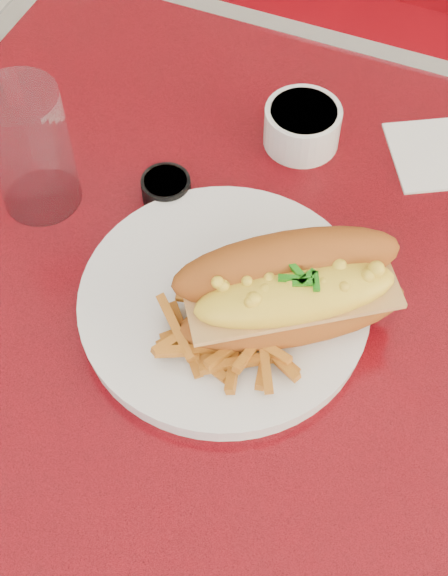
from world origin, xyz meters
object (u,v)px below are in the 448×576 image
at_px(diner_table, 354,388).
at_px(mac_hoagie, 291,290).
at_px(water_tumbler, 30,150).
at_px(sauce_cup_left, 166,188).
at_px(gravy_ramekin, 302,125).
at_px(fork, 296,312).
at_px(dinner_plate, 224,303).

bearing_deg(diner_table, mac_hoagie, -151.62).
height_order(diner_table, water_tumbler, water_tumbler).
bearing_deg(mac_hoagie, sauce_cup_left, 115.19).
distance_m(diner_table, gravy_ramekin, 0.32).
bearing_deg(sauce_cup_left, water_tumbler, -156.89).
distance_m(mac_hoagie, fork, 0.04).
bearing_deg(mac_hoagie, diner_table, -6.49).
distance_m(diner_table, mac_hoagie, 0.24).
height_order(fork, sauce_cup_left, sauce_cup_left).
bearing_deg(gravy_ramekin, dinner_plate, -88.19).
xyz_separation_m(diner_table, water_tumbler, (-0.40, 0.01, 0.24)).
bearing_deg(fork, mac_hoagie, 125.53).
xyz_separation_m(fork, water_tumbler, (-0.32, 0.05, 0.06)).
xyz_separation_m(mac_hoagie, gravy_ramekin, (-0.07, 0.25, -0.04)).
bearing_deg(mac_hoagie, dinner_plate, 152.54).
distance_m(diner_table, fork, 0.20).
xyz_separation_m(dinner_plate, fork, (0.07, 0.01, 0.01)).
relative_size(mac_hoagie, gravy_ramekin, 2.50).
bearing_deg(gravy_ramekin, sauce_cup_left, -128.21).
bearing_deg(fork, sauce_cup_left, 60.43).
bearing_deg(gravy_ramekin, diner_table, -53.06).
relative_size(gravy_ramekin, water_tumbler, 0.65).
relative_size(fork, water_tumbler, 0.99).
relative_size(dinner_plate, sauce_cup_left, 5.42).
bearing_deg(water_tumbler, dinner_plate, -13.67).
distance_m(diner_table, dinner_plate, 0.23).
bearing_deg(gravy_ramekin, water_tumbler, -140.75).
height_order(gravy_ramekin, water_tumbler, water_tumbler).
height_order(diner_table, dinner_plate, dinner_plate).
bearing_deg(gravy_ramekin, fork, -71.68).
distance_m(gravy_ramekin, sauce_cup_left, 0.18).
relative_size(dinner_plate, gravy_ramekin, 3.28).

